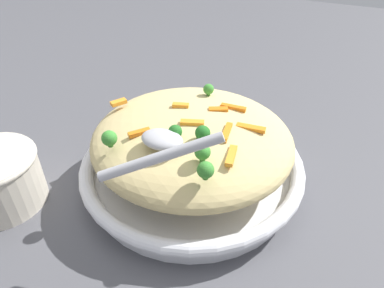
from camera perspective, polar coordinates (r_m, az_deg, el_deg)
name	(u,v)px	position (r m, az deg, el deg)	size (l,w,h in m)	color
ground_plane	(192,179)	(0.57, 0.00, -5.85)	(2.40, 2.40, 0.00)	#4C4C51
serving_bowl	(192,167)	(0.55, 0.00, -3.87)	(0.34, 0.34, 0.05)	silver
pasta_mound	(192,139)	(0.52, 0.00, 0.88)	(0.30, 0.29, 0.08)	#D1BA7A
carrot_piece_0	(251,128)	(0.49, 9.63, 2.63)	(0.04, 0.01, 0.01)	orange
carrot_piece_1	(139,133)	(0.47, -8.65, 1.87)	(0.03, 0.01, 0.01)	orange
carrot_piece_2	(218,110)	(0.51, 4.35, 5.64)	(0.03, 0.01, 0.01)	orange
carrot_piece_3	(227,132)	(0.47, 5.70, 1.93)	(0.04, 0.01, 0.01)	orange
carrot_piece_4	(181,106)	(0.52, -1.88, 6.32)	(0.02, 0.01, 0.01)	orange
carrot_piece_5	(118,103)	(0.55, -12.05, 6.62)	(0.02, 0.01, 0.01)	orange
carrot_piece_6	(231,156)	(0.43, 6.46, -1.91)	(0.04, 0.01, 0.01)	orange
carrot_piece_7	(233,108)	(0.52, 6.80, 5.95)	(0.04, 0.01, 0.01)	orange
carrot_piece_8	(192,123)	(0.48, 0.03, 3.43)	(0.03, 0.01, 0.01)	orange
broccoli_floret_0	(209,89)	(0.56, 2.73, 8.95)	(0.02, 0.02, 0.02)	#377928
broccoli_floret_1	(173,131)	(0.45, -3.06, 2.07)	(0.02, 0.02, 0.02)	#205B1C
broccoli_floret_2	(206,170)	(0.39, 2.24, -4.32)	(0.02, 0.02, 0.02)	#377928
broccoli_floret_3	(109,138)	(0.46, -13.42, 0.90)	(0.02, 0.02, 0.02)	#377928
broccoli_floret_4	(203,133)	(0.45, 1.76, 1.79)	(0.02, 0.02, 0.02)	#205B1C
broccoli_floret_5	(203,152)	(0.42, 1.74, -1.36)	(0.02, 0.02, 0.03)	#377928
serving_spoon	(161,145)	(0.41, -5.05, -0.14)	(0.13, 0.12, 0.06)	#B7B7BC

